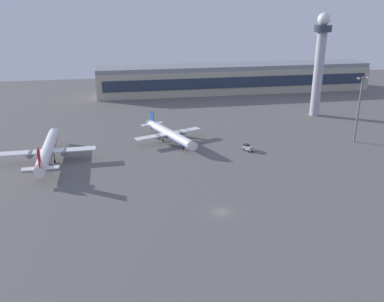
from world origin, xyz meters
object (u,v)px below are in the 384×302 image
at_px(airplane_near_gate, 169,134).
at_px(baggage_tractor, 248,148).
at_px(control_tower, 320,59).
at_px(airplane_mid_apron, 47,150).
at_px(apron_light_central, 359,105).

distance_m(airplane_near_gate, baggage_tractor, 31.29).
distance_m(control_tower, airplane_near_gate, 82.59).
xyz_separation_m(control_tower, baggage_tractor, (-47.05, -42.37, -25.80)).
height_order(airplane_mid_apron, baggage_tractor, airplane_mid_apron).
bearing_deg(airplane_mid_apron, baggage_tractor, -2.73).
height_order(control_tower, baggage_tractor, control_tower).
distance_m(control_tower, apron_light_central, 42.36).
bearing_deg(control_tower, airplane_mid_apron, -161.21).
xyz_separation_m(control_tower, airplane_mid_apron, (-118.05, -40.17, -22.95)).
height_order(airplane_near_gate, apron_light_central, apron_light_central).
distance_m(baggage_tractor, apron_light_central, 46.18).
xyz_separation_m(airplane_mid_apron, baggage_tractor, (71.00, -2.21, -2.85)).
xyz_separation_m(airplane_near_gate, apron_light_central, (71.41, -13.19, 11.19)).
relative_size(control_tower, airplane_near_gate, 1.37).
bearing_deg(apron_light_central, control_tower, 85.86).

